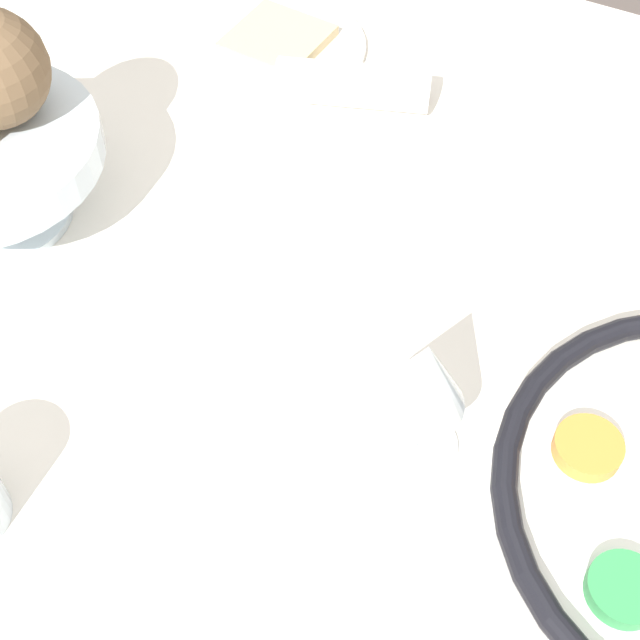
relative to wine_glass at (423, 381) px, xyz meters
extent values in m
plane|color=#564C47|center=(0.08, -0.12, -0.84)|extent=(8.00, 8.00, 0.00)
cube|color=silver|center=(0.08, -0.12, -0.47)|extent=(1.46, 1.04, 0.75)
cylinder|color=orange|center=(-0.12, -0.05, -0.07)|extent=(0.05, 0.05, 0.01)
cylinder|color=#33934C|center=(-0.17, 0.04, -0.07)|extent=(0.05, 0.05, 0.01)
cylinder|color=silver|center=(0.00, 0.00, -0.09)|extent=(0.07, 0.07, 0.00)
cylinder|color=silver|center=(0.00, 0.00, -0.06)|extent=(0.01, 0.01, 0.06)
cone|color=silver|center=(0.00, 0.00, 0.01)|extent=(0.07, 0.07, 0.07)
cylinder|color=silver|center=(0.44, -0.05, -0.09)|extent=(0.13, 0.13, 0.01)
cylinder|color=silver|center=(0.33, -0.39, -0.09)|extent=(0.20, 0.20, 0.01)
cube|color=#D1B784|center=(0.33, -0.39, -0.08)|extent=(0.10, 0.10, 0.01)
cylinder|color=white|center=(0.22, -0.35, -0.07)|extent=(0.16, 0.10, 0.05)
camera|label=1|loc=(-0.09, 0.33, 0.52)|focal=50.00mm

